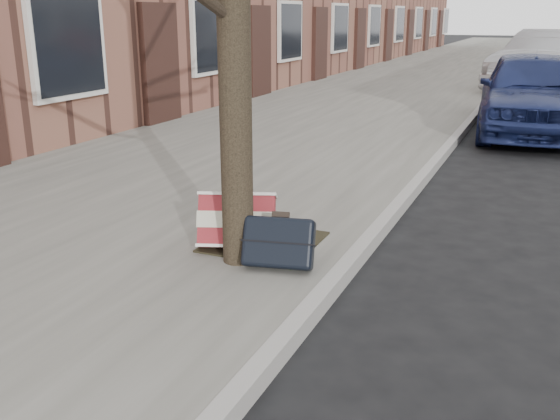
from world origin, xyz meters
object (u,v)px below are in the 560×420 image
at_px(suitcase_red, 237,221).
at_px(suitcase_navy, 279,242).
at_px(car_near_front, 532,92).
at_px(car_near_mid, 550,61).

height_order(suitcase_red, suitcase_navy, suitcase_red).
bearing_deg(suitcase_red, car_near_front, 54.82).
relative_size(suitcase_navy, car_near_front, 0.13).
bearing_deg(suitcase_navy, car_near_front, 66.90).
relative_size(suitcase_red, suitcase_navy, 1.15).
height_order(suitcase_red, car_near_mid, car_near_mid).
bearing_deg(car_near_front, suitcase_navy, -105.93).
distance_m(suitcase_red, car_near_front, 7.21).
xyz_separation_m(suitcase_navy, car_near_front, (1.41, 7.19, 0.36)).
bearing_deg(car_near_front, suitcase_red, -109.89).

